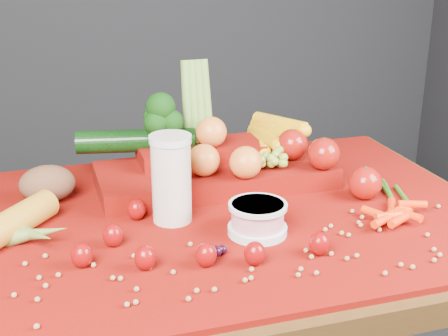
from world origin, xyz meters
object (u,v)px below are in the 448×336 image
object	(u,v)px
milk_glass	(171,176)
yogurt_bowl	(258,218)
produce_mound	(221,158)
table	(227,259)

from	to	relation	value
milk_glass	yogurt_bowl	size ratio (longest dim) A/B	1.56
milk_glass	produce_mound	world-z (taller)	produce_mound
yogurt_bowl	produce_mound	bearing A→B (deg)	87.73
produce_mound	yogurt_bowl	bearing A→B (deg)	-92.27
milk_glass	yogurt_bowl	distance (m)	0.18
table	yogurt_bowl	world-z (taller)	yogurt_bowl
table	yogurt_bowl	xyz separation A→B (m)	(0.03, -0.11, 0.14)
milk_glass	produce_mound	size ratio (longest dim) A/B	0.29
table	produce_mound	bearing A→B (deg)	77.19
table	produce_mound	size ratio (longest dim) A/B	1.80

